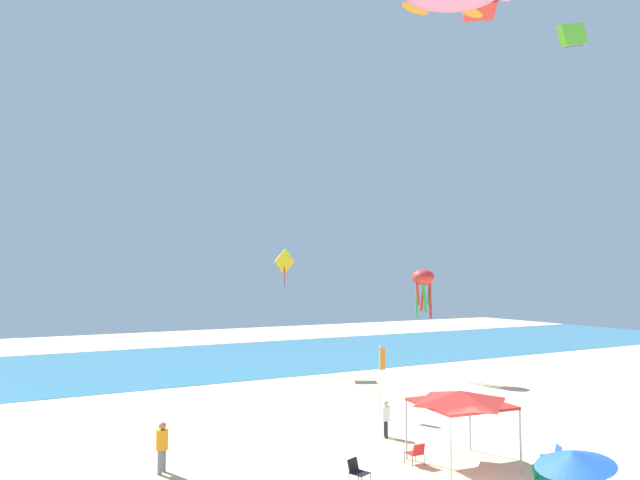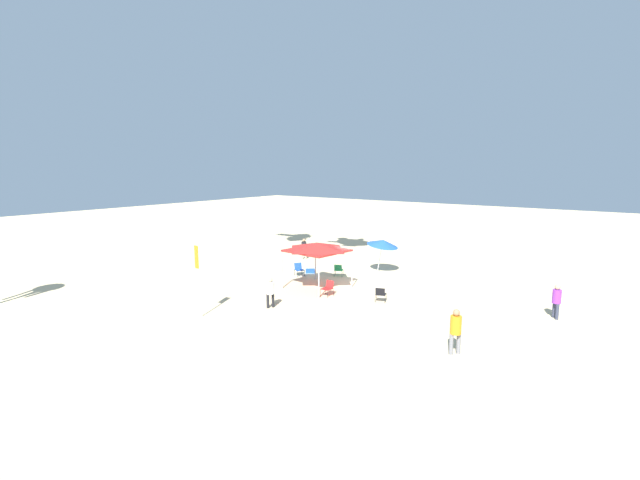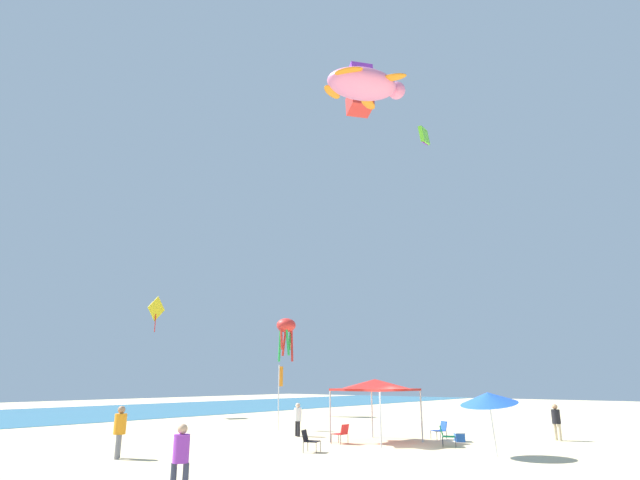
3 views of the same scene
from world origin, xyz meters
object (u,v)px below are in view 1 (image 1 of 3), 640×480
at_px(banner_flag, 381,374).
at_px(kite_octopus_red, 423,280).
at_px(canopy_tent, 461,398).
at_px(beach_umbrella, 574,458).
at_px(folding_chair_left_of_tent, 416,452).
at_px(cooler_box, 574,471).
at_px(kite_diamond_yellow, 285,263).
at_px(folding_chair_right_of_tent, 541,476).
at_px(person_watching_sky, 162,443).
at_px(kite_parafoil_lime, 573,35).
at_px(folding_chair_near_cooler, 553,455).
at_px(folding_chair_facing_ocean, 357,470).
at_px(person_near_umbrella, 386,416).

xyz_separation_m(banner_flag, kite_octopus_red, (9.06, 7.84, 4.65)).
height_order(canopy_tent, banner_flag, banner_flag).
xyz_separation_m(beach_umbrella, folding_chair_left_of_tent, (-0.16, 6.63, -1.57)).
bearing_deg(kite_octopus_red, folding_chair_left_of_tent, 51.18).
distance_m(cooler_box, kite_diamond_yellow, 26.47).
xyz_separation_m(folding_chair_left_of_tent, banner_flag, (2.92, 6.48, 1.65)).
height_order(canopy_tent, cooler_box, canopy_tent).
xyz_separation_m(folding_chair_right_of_tent, banner_flag, (0.96, 10.46, 1.65)).
relative_size(person_watching_sky, kite_parafoil_lime, 0.53).
height_order(folding_chair_near_cooler, kite_parafoil_lime, kite_parafoil_lime).
xyz_separation_m(folding_chair_facing_ocean, banner_flag, (5.88, 7.09, 1.65)).
relative_size(banner_flag, person_watching_sky, 1.98).
bearing_deg(cooler_box, folding_chair_right_of_tent, -170.77).
bearing_deg(canopy_tent, cooler_box, -46.63).
xyz_separation_m(folding_chair_near_cooler, person_watching_sky, (-12.67, 6.27, 0.57)).
relative_size(canopy_tent, person_watching_sky, 1.87).
height_order(folding_chair_near_cooler, kite_octopus_red, kite_octopus_red).
distance_m(folding_chair_right_of_tent, kite_parafoil_lime, 19.66).
relative_size(canopy_tent, cooler_box, 4.48).
distance_m(beach_umbrella, kite_diamond_yellow, 29.23).
xyz_separation_m(person_near_umbrella, kite_parafoil_lime, (8.27, -3.65, 17.34)).
distance_m(folding_chair_right_of_tent, person_near_umbrella, 7.56).
xyz_separation_m(folding_chair_right_of_tent, folding_chair_facing_ocean, (-4.92, 3.36, 0.00)).
distance_m(folding_chair_near_cooler, cooler_box, 1.05).
xyz_separation_m(folding_chair_left_of_tent, kite_diamond_yellow, (4.65, 21.63, 7.57)).
bearing_deg(canopy_tent, kite_octopus_red, 55.19).
bearing_deg(folding_chair_near_cooler, banner_flag, -140.55).
xyz_separation_m(folding_chair_facing_ocean, kite_octopus_red, (14.94, 14.93, 6.30)).
bearing_deg(beach_umbrella, person_watching_sky, 130.12).
xyz_separation_m(folding_chair_right_of_tent, kite_octopus_red, (10.02, 18.29, 6.30)).
height_order(beach_umbrella, folding_chair_right_of_tent, beach_umbrella).
xyz_separation_m(beach_umbrella, folding_chair_near_cooler, (4.03, 3.98, -1.57)).
bearing_deg(beach_umbrella, folding_chair_facing_ocean, 117.46).
bearing_deg(kite_diamond_yellow, cooler_box, 78.79).
height_order(beach_umbrella, kite_diamond_yellow, kite_diamond_yellow).
relative_size(folding_chair_left_of_tent, kite_diamond_yellow, 0.29).
bearing_deg(banner_flag, person_watching_sky, -165.92).
bearing_deg(banner_flag, kite_parafoil_lime, -45.59).
xyz_separation_m(canopy_tent, cooler_box, (2.61, -2.76, -2.25)).
bearing_deg(kite_parafoil_lime, folding_chair_left_of_tent, -20.08).
bearing_deg(folding_chair_left_of_tent, beach_umbrella, 93.60).
xyz_separation_m(folding_chair_right_of_tent, person_near_umbrella, (-0.85, 7.50, 0.45)).
bearing_deg(folding_chair_near_cooler, folding_chair_left_of_tent, -90.78).
xyz_separation_m(person_watching_sky, kite_parafoil_lime, (17.86, -3.75, 17.22)).
height_order(folding_chair_near_cooler, folding_chair_left_of_tent, same).
distance_m(canopy_tent, person_watching_sky, 10.96).
xyz_separation_m(banner_flag, person_watching_sky, (-11.39, -2.86, -1.08)).
xyz_separation_m(canopy_tent, folding_chair_near_cooler, (2.78, -1.76, -1.98)).
bearing_deg(cooler_box, folding_chair_left_of_tent, 137.81).
bearing_deg(folding_chair_near_cooler, folding_chair_facing_ocean, -74.38).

